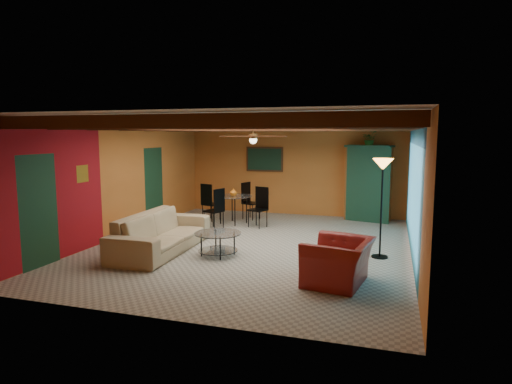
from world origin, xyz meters
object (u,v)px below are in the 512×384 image
(armoire, at_px, (368,184))
(potted_plant, at_px, (370,139))
(armchair, at_px, (338,262))
(floor_lamp, at_px, (381,208))
(vase, at_px, (233,181))
(coffee_table, at_px, (218,244))
(sofa, at_px, (162,232))
(dining_table, at_px, (233,204))

(armoire, height_order, potted_plant, potted_plant)
(armchair, height_order, floor_lamp, floor_lamp)
(armchair, distance_m, vase, 5.27)
(armchair, relative_size, potted_plant, 2.44)
(armchair, height_order, coffee_table, armchair)
(potted_plant, relative_size, vase, 2.26)
(sofa, relative_size, coffee_table, 2.93)
(armchair, bearing_deg, armoire, -172.45)
(coffee_table, bearing_deg, floor_lamp, 14.77)
(dining_table, height_order, vase, vase)
(armchair, xyz_separation_m, armoire, (0.15, 5.62, 0.66))
(dining_table, bearing_deg, vase, 0.00)
(coffee_table, relative_size, vase, 4.57)
(armchair, xyz_separation_m, potted_plant, (0.15, 5.62, 1.91))
(coffee_table, relative_size, armoire, 0.45)
(sofa, relative_size, armoire, 1.33)
(sofa, height_order, vase, vase)
(vase, bearing_deg, armoire, 24.71)
(armoire, distance_m, floor_lamp, 3.87)
(potted_plant, bearing_deg, dining_table, -155.29)
(armoire, distance_m, vase, 3.78)
(sofa, relative_size, dining_table, 1.34)
(dining_table, height_order, potted_plant, potted_plant)
(sofa, relative_size, vase, 13.38)
(armoire, distance_m, potted_plant, 1.25)
(armoire, bearing_deg, vase, -141.19)
(sofa, height_order, armchair, sofa)
(sofa, xyz_separation_m, coffee_table, (1.24, 0.03, -0.16))
(floor_lamp, relative_size, vase, 9.63)
(armchair, relative_size, dining_table, 0.55)
(vase, bearing_deg, dining_table, 180.00)
(armchair, relative_size, vase, 5.52)
(sofa, distance_m, armchair, 3.84)
(coffee_table, distance_m, vase, 3.31)
(floor_lamp, distance_m, potted_plant, 4.08)
(floor_lamp, xyz_separation_m, potted_plant, (-0.45, 3.85, 1.30))
(dining_table, distance_m, armoire, 3.81)
(armoire, bearing_deg, floor_lamp, -69.23)
(vase, bearing_deg, sofa, -97.95)
(floor_lamp, height_order, potted_plant, potted_plant)
(coffee_table, height_order, dining_table, dining_table)
(armchair, bearing_deg, coffee_table, -102.17)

